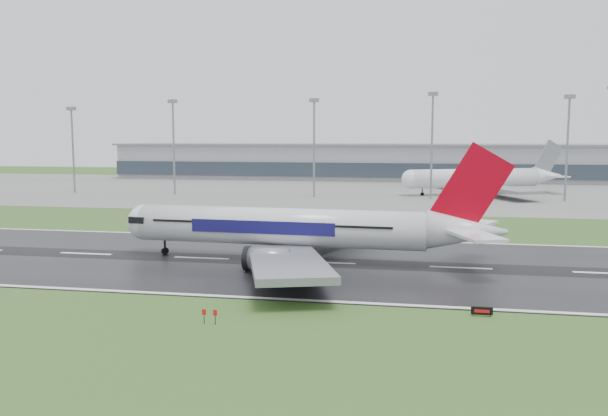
# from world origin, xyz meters

# --- Properties ---
(ground) EXTENTS (520.00, 520.00, 0.00)m
(ground) POSITION_xyz_m (0.00, 0.00, 0.00)
(ground) COLOR #2D521E
(ground) RESTS_ON ground
(runway) EXTENTS (400.00, 45.00, 0.10)m
(runway) POSITION_xyz_m (0.00, 0.00, 0.05)
(runway) COLOR black
(runway) RESTS_ON ground
(apron) EXTENTS (400.00, 130.00, 0.08)m
(apron) POSITION_xyz_m (0.00, 125.00, 0.04)
(apron) COLOR slate
(apron) RESTS_ON ground
(terminal) EXTENTS (240.00, 36.00, 15.00)m
(terminal) POSITION_xyz_m (0.00, 185.00, 7.50)
(terminal) COLOR gray
(terminal) RESTS_ON ground
(main_airliner) EXTENTS (62.20, 59.50, 17.58)m
(main_airliner) POSITION_xyz_m (-3.42, 0.90, 8.89)
(main_airliner) COLOR silver
(main_airliner) RESTS_ON runway
(parked_airliner) EXTENTS (76.33, 74.27, 17.31)m
(parked_airliner) POSITION_xyz_m (34.25, 118.97, 8.73)
(parked_airliner) COLOR white
(parked_airliner) RESTS_ON apron
(runway_sign) EXTENTS (2.30, 0.28, 1.04)m
(runway_sign) POSITION_xyz_m (20.58, -24.39, 0.52)
(runway_sign) COLOR black
(runway_sign) RESTS_ON ground
(floodmast_0) EXTENTS (0.64, 0.64, 27.82)m
(floodmast_0) POSITION_xyz_m (-101.51, 100.00, 13.91)
(floodmast_0) COLOR gray
(floodmast_0) RESTS_ON ground
(floodmast_1) EXTENTS (0.64, 0.64, 29.88)m
(floodmast_1) POSITION_xyz_m (-65.36, 100.00, 14.94)
(floodmast_1) COLOR gray
(floodmast_1) RESTS_ON ground
(floodmast_2) EXTENTS (0.64, 0.64, 29.76)m
(floodmast_2) POSITION_xyz_m (-18.66, 100.00, 14.88)
(floodmast_2) COLOR gray
(floodmast_2) RESTS_ON ground
(floodmast_3) EXTENTS (0.64, 0.64, 31.25)m
(floodmast_3) POSITION_xyz_m (17.61, 100.00, 15.62)
(floodmast_3) COLOR gray
(floodmast_3) RESTS_ON ground
(floodmast_4) EXTENTS (0.64, 0.64, 30.01)m
(floodmast_4) POSITION_xyz_m (56.43, 100.00, 15.00)
(floodmast_4) COLOR gray
(floodmast_4) RESTS_ON ground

